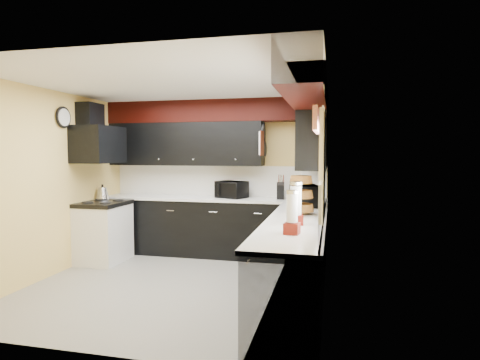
# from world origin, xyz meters

# --- Properties ---
(ground) EXTENTS (3.60, 3.60, 0.00)m
(ground) POSITION_xyz_m (0.00, 0.00, 0.00)
(ground) COLOR gray
(ground) RESTS_ON ground
(wall_back) EXTENTS (3.60, 0.06, 2.50)m
(wall_back) POSITION_xyz_m (0.00, 1.80, 1.25)
(wall_back) COLOR #E0C666
(wall_back) RESTS_ON ground
(wall_right) EXTENTS (0.06, 3.60, 2.50)m
(wall_right) POSITION_xyz_m (1.80, 0.00, 1.25)
(wall_right) COLOR #E0C666
(wall_right) RESTS_ON ground
(wall_left) EXTENTS (0.06, 3.60, 2.50)m
(wall_left) POSITION_xyz_m (-1.80, 0.00, 1.25)
(wall_left) COLOR #E0C666
(wall_left) RESTS_ON ground
(ceiling) EXTENTS (3.60, 3.60, 0.06)m
(ceiling) POSITION_xyz_m (0.00, 0.00, 2.50)
(ceiling) COLOR white
(ceiling) RESTS_ON wall_back
(cab_back) EXTENTS (3.60, 0.60, 0.90)m
(cab_back) POSITION_xyz_m (0.00, 1.50, 0.45)
(cab_back) COLOR black
(cab_back) RESTS_ON ground
(cab_right) EXTENTS (0.60, 3.00, 0.90)m
(cab_right) POSITION_xyz_m (1.50, -0.30, 0.45)
(cab_right) COLOR black
(cab_right) RESTS_ON ground
(counter_back) EXTENTS (3.62, 0.64, 0.04)m
(counter_back) POSITION_xyz_m (0.00, 1.50, 0.92)
(counter_back) COLOR white
(counter_back) RESTS_ON cab_back
(counter_right) EXTENTS (0.64, 3.02, 0.04)m
(counter_right) POSITION_xyz_m (1.50, -0.30, 0.92)
(counter_right) COLOR white
(counter_right) RESTS_ON cab_right
(splash_back) EXTENTS (3.60, 0.02, 0.50)m
(splash_back) POSITION_xyz_m (0.00, 1.79, 1.19)
(splash_back) COLOR white
(splash_back) RESTS_ON counter_back
(splash_right) EXTENTS (0.02, 3.60, 0.50)m
(splash_right) POSITION_xyz_m (1.79, 0.00, 1.19)
(splash_right) COLOR white
(splash_right) RESTS_ON counter_right
(upper_back) EXTENTS (2.60, 0.35, 0.70)m
(upper_back) POSITION_xyz_m (-0.50, 1.62, 1.80)
(upper_back) COLOR black
(upper_back) RESTS_ON wall_back
(upper_right) EXTENTS (0.35, 1.80, 0.70)m
(upper_right) POSITION_xyz_m (1.62, 0.90, 1.80)
(upper_right) COLOR black
(upper_right) RESTS_ON wall_right
(soffit_back) EXTENTS (3.60, 0.36, 0.35)m
(soffit_back) POSITION_xyz_m (0.00, 1.62, 2.33)
(soffit_back) COLOR black
(soffit_back) RESTS_ON wall_back
(soffit_right) EXTENTS (0.36, 3.24, 0.35)m
(soffit_right) POSITION_xyz_m (1.62, -0.18, 2.33)
(soffit_right) COLOR black
(soffit_right) RESTS_ON wall_right
(stove) EXTENTS (0.60, 0.75, 0.86)m
(stove) POSITION_xyz_m (-1.50, 0.75, 0.43)
(stove) COLOR white
(stove) RESTS_ON ground
(cooktop) EXTENTS (0.62, 0.77, 0.06)m
(cooktop) POSITION_xyz_m (-1.50, 0.75, 0.89)
(cooktop) COLOR black
(cooktop) RESTS_ON stove
(hood) EXTENTS (0.50, 0.78, 0.55)m
(hood) POSITION_xyz_m (-1.55, 0.75, 1.78)
(hood) COLOR black
(hood) RESTS_ON wall_left
(hood_duct) EXTENTS (0.24, 0.40, 0.40)m
(hood_duct) POSITION_xyz_m (-1.68, 0.75, 2.20)
(hood_duct) COLOR black
(hood_duct) RESTS_ON wall_left
(window) EXTENTS (0.03, 0.86, 0.96)m
(window) POSITION_xyz_m (1.79, -0.90, 1.55)
(window) COLOR white
(window) RESTS_ON wall_right
(valance) EXTENTS (0.04, 0.88, 0.20)m
(valance) POSITION_xyz_m (1.73, -0.90, 1.95)
(valance) COLOR red
(valance) RESTS_ON wall_right
(pan_top) EXTENTS (0.03, 0.22, 0.40)m
(pan_top) POSITION_xyz_m (0.82, 1.55, 2.00)
(pan_top) COLOR black
(pan_top) RESTS_ON upper_back
(pan_mid) EXTENTS (0.03, 0.28, 0.46)m
(pan_mid) POSITION_xyz_m (0.82, 1.42, 1.75)
(pan_mid) COLOR black
(pan_mid) RESTS_ON upper_back
(pan_low) EXTENTS (0.03, 0.24, 0.42)m
(pan_low) POSITION_xyz_m (0.82, 1.68, 1.72)
(pan_low) COLOR black
(pan_low) RESTS_ON upper_back
(cut_board) EXTENTS (0.03, 0.26, 0.35)m
(cut_board) POSITION_xyz_m (0.83, 1.30, 1.80)
(cut_board) COLOR white
(cut_board) RESTS_ON upper_back
(baskets) EXTENTS (0.27, 0.27, 0.50)m
(baskets) POSITION_xyz_m (1.52, 0.05, 1.18)
(baskets) COLOR brown
(baskets) RESTS_ON upper_right
(clock) EXTENTS (0.03, 0.30, 0.30)m
(clock) POSITION_xyz_m (-1.77, 0.25, 2.15)
(clock) COLOR black
(clock) RESTS_ON wall_left
(deco_plate) EXTENTS (0.03, 0.24, 0.24)m
(deco_plate) POSITION_xyz_m (1.77, -0.35, 2.25)
(deco_plate) COLOR white
(deco_plate) RESTS_ON wall_right
(toaster_oven) EXTENTS (0.57, 0.53, 0.26)m
(toaster_oven) POSITION_xyz_m (0.31, 1.52, 1.07)
(toaster_oven) COLOR black
(toaster_oven) RESTS_ON counter_back
(microwave) EXTENTS (0.46, 0.59, 0.29)m
(microwave) POSITION_xyz_m (1.52, 0.76, 1.08)
(microwave) COLOR black
(microwave) RESTS_ON counter_right
(utensil_crock) EXTENTS (0.17, 0.17, 0.15)m
(utensil_crock) POSITION_xyz_m (1.10, 1.56, 1.01)
(utensil_crock) COLOR white
(utensil_crock) RESTS_ON counter_back
(knife_block) EXTENTS (0.13, 0.17, 0.25)m
(knife_block) POSITION_xyz_m (1.10, 1.49, 1.06)
(knife_block) COLOR black
(knife_block) RESTS_ON counter_back
(kettle) EXTENTS (0.25, 0.25, 0.19)m
(kettle) POSITION_xyz_m (-1.68, 1.03, 1.02)
(kettle) COLOR #B1B1B6
(kettle) RESTS_ON cooktop
(dispenser_a) EXTENTS (0.17, 0.17, 0.41)m
(dispenser_a) POSITION_xyz_m (1.52, -0.63, 1.14)
(dispenser_a) COLOR maroon
(dispenser_a) RESTS_ON counter_right
(dispenser_b) EXTENTS (0.15, 0.15, 0.36)m
(dispenser_b) POSITION_xyz_m (1.53, -1.11, 1.12)
(dispenser_b) COLOR #560210
(dispenser_b) RESTS_ON counter_right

